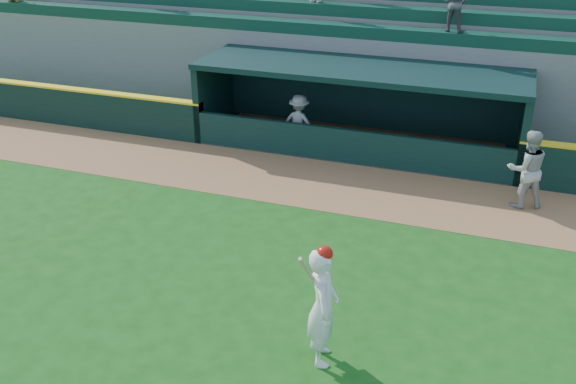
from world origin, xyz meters
TOP-DOWN VIEW (x-y plane):
  - ground at (0.00, 0.00)m, footprint 120.00×120.00m
  - warning_track at (0.00, 4.90)m, footprint 40.00×3.00m
  - dugout_player_front at (4.73, 5.32)m, footprint 1.15×1.03m
  - dugout_player_inside at (-1.58, 7.02)m, footprint 1.15×0.76m
  - dugout at (0.00, 8.00)m, footprint 9.40×2.80m
  - stands at (-0.02, 12.57)m, footprint 34.50×6.32m
  - batter_at_plate at (1.75, -1.67)m, footprint 0.70×0.91m

SIDE VIEW (x-z plane):
  - ground at x=0.00m, z-range 0.00..0.00m
  - warning_track at x=0.00m, z-range 0.00..0.01m
  - dugout_player_inside at x=-1.58m, z-range 0.00..1.66m
  - dugout_player_front at x=4.73m, z-range 0.00..1.95m
  - batter_at_plate at x=1.75m, z-range -0.01..2.15m
  - dugout at x=0.00m, z-range 0.13..2.59m
  - stands at x=-0.02m, z-range -1.37..6.16m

